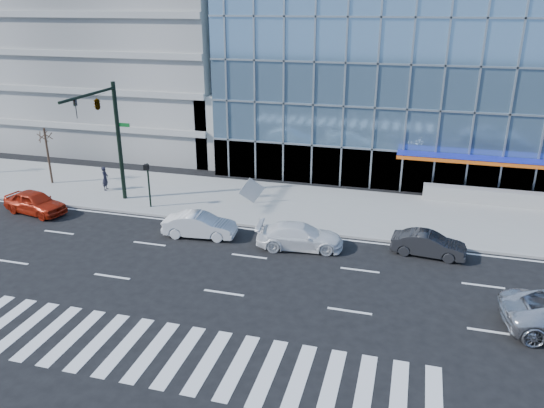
{
  "coord_description": "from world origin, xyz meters",
  "views": [
    {
      "loc": [
        8.06,
        -24.64,
        13.04
      ],
      "look_at": [
        0.46,
        3.0,
        1.99
      ],
      "focal_mm": 35.0,
      "sensor_mm": 36.0,
      "label": 1
    }
  ],
  "objects_px": {
    "ped_signal_post": "(148,179)",
    "red_sedan": "(35,202)",
    "street_tree_near": "(45,136)",
    "white_sedan": "(200,225)",
    "tilted_panel": "(252,190)",
    "traffic_signal": "(104,117)",
    "white_suv": "(300,236)",
    "pedestrian": "(105,178)",
    "dark_sedan": "(429,244)"
  },
  "relations": [
    {
      "from": "traffic_signal",
      "to": "red_sedan",
      "type": "height_order",
      "value": "traffic_signal"
    },
    {
      "from": "pedestrian",
      "to": "street_tree_near",
      "type": "bearing_deg",
      "value": 73.94
    },
    {
      "from": "ped_signal_post",
      "to": "dark_sedan",
      "type": "relative_size",
      "value": 0.76
    },
    {
      "from": "ped_signal_post",
      "to": "street_tree_near",
      "type": "height_order",
      "value": "street_tree_near"
    },
    {
      "from": "tilted_panel",
      "to": "dark_sedan",
      "type": "bearing_deg",
      "value": -49.11
    },
    {
      "from": "ped_signal_post",
      "to": "dark_sedan",
      "type": "height_order",
      "value": "ped_signal_post"
    },
    {
      "from": "white_suv",
      "to": "pedestrian",
      "type": "xyz_separation_m",
      "value": [
        -15.6,
        5.39,
        0.32
      ]
    },
    {
      "from": "street_tree_near",
      "to": "dark_sedan",
      "type": "height_order",
      "value": "street_tree_near"
    },
    {
      "from": "red_sedan",
      "to": "pedestrian",
      "type": "height_order",
      "value": "pedestrian"
    },
    {
      "from": "street_tree_near",
      "to": "dark_sedan",
      "type": "relative_size",
      "value": 1.07
    },
    {
      "from": "pedestrian",
      "to": "tilted_panel",
      "type": "height_order",
      "value": "tilted_panel"
    },
    {
      "from": "traffic_signal",
      "to": "street_tree_near",
      "type": "bearing_deg",
      "value": 157.29
    },
    {
      "from": "ped_signal_post",
      "to": "red_sedan",
      "type": "distance_m",
      "value": 7.48
    },
    {
      "from": "white_suv",
      "to": "red_sedan",
      "type": "bearing_deg",
      "value": 80.52
    },
    {
      "from": "tilted_panel",
      "to": "pedestrian",
      "type": "bearing_deg",
      "value": 154.08
    },
    {
      "from": "white_suv",
      "to": "red_sedan",
      "type": "distance_m",
      "value": 17.75
    },
    {
      "from": "traffic_signal",
      "to": "street_tree_near",
      "type": "relative_size",
      "value": 1.89
    },
    {
      "from": "traffic_signal",
      "to": "tilted_panel",
      "type": "xyz_separation_m",
      "value": [
        8.83,
        2.84,
        -5.1
      ]
    },
    {
      "from": "traffic_signal",
      "to": "ped_signal_post",
      "type": "distance_m",
      "value": 4.75
    },
    {
      "from": "white_suv",
      "to": "traffic_signal",
      "type": "bearing_deg",
      "value": 70.42
    },
    {
      "from": "traffic_signal",
      "to": "dark_sedan",
      "type": "distance_m",
      "value": 21.17
    },
    {
      "from": "street_tree_near",
      "to": "ped_signal_post",
      "type": "bearing_deg",
      "value": -15.06
    },
    {
      "from": "white_suv",
      "to": "red_sedan",
      "type": "xyz_separation_m",
      "value": [
        -17.75,
        0.49,
        0.04
      ]
    },
    {
      "from": "red_sedan",
      "to": "traffic_signal",
      "type": "bearing_deg",
      "value": -51.21
    },
    {
      "from": "dark_sedan",
      "to": "pedestrian",
      "type": "xyz_separation_m",
      "value": [
        -22.56,
        4.46,
        0.37
      ]
    },
    {
      "from": "traffic_signal",
      "to": "dark_sedan",
      "type": "bearing_deg",
      "value": -5.15
    },
    {
      "from": "traffic_signal",
      "to": "pedestrian",
      "type": "distance_m",
      "value": 6.18
    },
    {
      "from": "white_sedan",
      "to": "red_sedan",
      "type": "xyz_separation_m",
      "value": [
        -11.75,
        0.53,
        0.04
      ]
    },
    {
      "from": "traffic_signal",
      "to": "ped_signal_post",
      "type": "bearing_deg",
      "value": 8.52
    },
    {
      "from": "street_tree_near",
      "to": "red_sedan",
      "type": "relative_size",
      "value": 0.96
    },
    {
      "from": "street_tree_near",
      "to": "pedestrian",
      "type": "xyz_separation_m",
      "value": [
        4.8,
        -0.31,
        -2.76
      ]
    },
    {
      "from": "white_sedan",
      "to": "red_sedan",
      "type": "bearing_deg",
      "value": 82.02
    },
    {
      "from": "dark_sedan",
      "to": "white_sedan",
      "type": "bearing_deg",
      "value": 100.25
    },
    {
      "from": "white_suv",
      "to": "tilted_panel",
      "type": "xyz_separation_m",
      "value": [
        -4.57,
        5.61,
        0.36
      ]
    },
    {
      "from": "ped_signal_post",
      "to": "red_sedan",
      "type": "xyz_separation_m",
      "value": [
        -6.85,
        -2.65,
        -1.39
      ]
    },
    {
      "from": "ped_signal_post",
      "to": "pedestrian",
      "type": "distance_m",
      "value": 5.33
    },
    {
      "from": "white_sedan",
      "to": "tilted_panel",
      "type": "height_order",
      "value": "tilted_panel"
    },
    {
      "from": "ped_signal_post",
      "to": "white_suv",
      "type": "relative_size",
      "value": 0.62
    },
    {
      "from": "red_sedan",
      "to": "tilted_panel",
      "type": "distance_m",
      "value": 14.14
    },
    {
      "from": "traffic_signal",
      "to": "white_suv",
      "type": "xyz_separation_m",
      "value": [
        13.4,
        -2.77,
        -5.46
      ]
    },
    {
      "from": "traffic_signal",
      "to": "red_sedan",
      "type": "bearing_deg",
      "value": -152.34
    },
    {
      "from": "white_sedan",
      "to": "dark_sedan",
      "type": "xyz_separation_m",
      "value": [
        12.96,
        0.98,
        -0.05
      ]
    },
    {
      "from": "white_suv",
      "to": "white_sedan",
      "type": "bearing_deg",
      "value": 82.54
    },
    {
      "from": "red_sedan",
      "to": "tilted_panel",
      "type": "bearing_deg",
      "value": -57.63
    },
    {
      "from": "dark_sedan",
      "to": "red_sedan",
      "type": "height_order",
      "value": "red_sedan"
    },
    {
      "from": "ped_signal_post",
      "to": "pedestrian",
      "type": "xyz_separation_m",
      "value": [
        -4.7,
        2.25,
        -1.12
      ]
    },
    {
      "from": "dark_sedan",
      "to": "street_tree_near",
      "type": "bearing_deg",
      "value": 86.04
    },
    {
      "from": "street_tree_near",
      "to": "white_sedan",
      "type": "relative_size",
      "value": 0.99
    },
    {
      "from": "ped_signal_post",
      "to": "tilted_panel",
      "type": "height_order",
      "value": "ped_signal_post"
    },
    {
      "from": "white_sedan",
      "to": "traffic_signal",
      "type": "bearing_deg",
      "value": 63.79
    }
  ]
}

